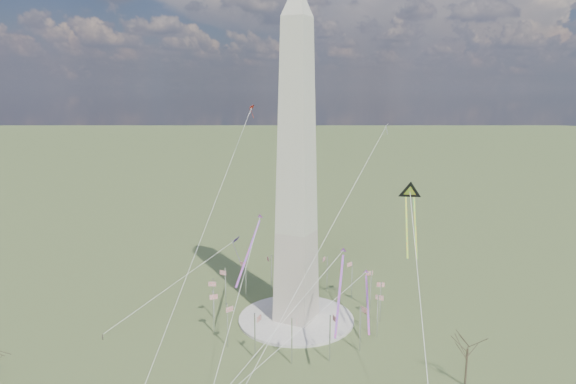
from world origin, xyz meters
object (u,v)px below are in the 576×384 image
at_px(tree_near, 468,346).
at_px(person_west, 103,337).
at_px(washington_monument, 297,169).
at_px(kite_delta_black, 410,196).

distance_m(tree_near, person_west, 100.06).
distance_m(washington_monument, kite_delta_black, 33.48).
xyz_separation_m(person_west, kite_delta_black, (77.35, 41.51, 40.97)).
height_order(tree_near, kite_delta_black, kite_delta_black).
bearing_deg(kite_delta_black, tree_near, 117.92).
bearing_deg(washington_monument, kite_delta_black, 9.75).
bearing_deg(washington_monument, person_west, -141.34).
xyz_separation_m(washington_monument, tree_near, (52.41, -14.84, -37.43)).
xyz_separation_m(tree_near, person_west, (-97.32, -21.09, -9.73)).
height_order(tree_near, person_west, tree_near).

